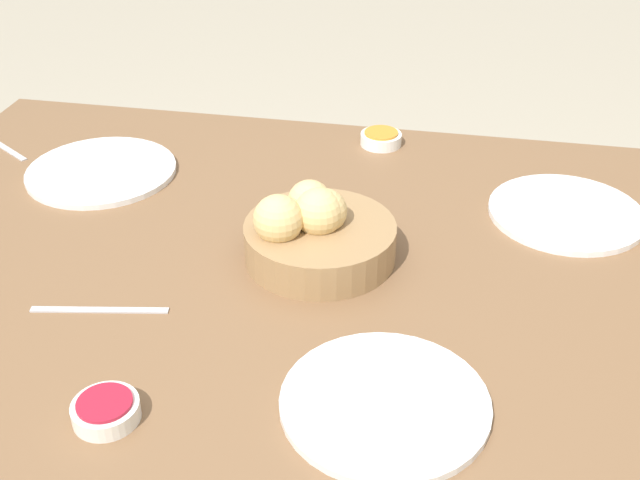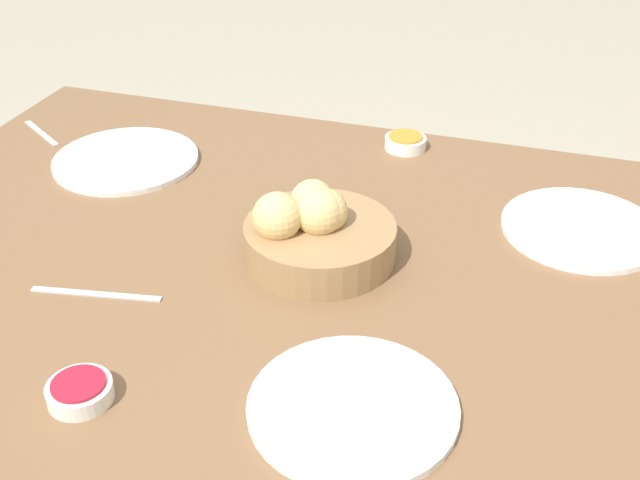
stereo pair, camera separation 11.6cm
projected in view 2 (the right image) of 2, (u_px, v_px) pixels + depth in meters
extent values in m
cube|color=brown|center=(292.00, 280.00, 1.16)|extent=(1.41, 1.02, 0.03)
cube|color=brown|center=(100.00, 257.00, 1.90)|extent=(0.06, 0.06, 0.74)
cylinder|color=#99754C|center=(320.00, 241.00, 1.16)|extent=(0.22, 0.22, 0.05)
sphere|color=#DBB775|center=(319.00, 212.00, 1.13)|extent=(0.07, 0.07, 0.07)
sphere|color=#DBB775|center=(312.00, 201.00, 1.16)|extent=(0.07, 0.07, 0.07)
sphere|color=#DBB775|center=(277.00, 217.00, 1.12)|extent=(0.07, 0.07, 0.07)
sphere|color=#DBB775|center=(325.00, 211.00, 1.14)|extent=(0.07, 0.07, 0.07)
cylinder|color=white|center=(581.00, 228.00, 1.23)|extent=(0.24, 0.24, 0.01)
cylinder|color=white|center=(126.00, 160.00, 1.43)|extent=(0.26, 0.26, 0.01)
cylinder|color=white|center=(353.00, 407.00, 0.91)|extent=(0.24, 0.24, 0.01)
cylinder|color=white|center=(80.00, 392.00, 0.92)|extent=(0.08, 0.08, 0.02)
cylinder|color=#A3192D|center=(78.00, 384.00, 0.91)|extent=(0.06, 0.06, 0.00)
cylinder|color=white|center=(405.00, 143.00, 1.48)|extent=(0.08, 0.08, 0.02)
cylinder|color=#C67F28|center=(406.00, 136.00, 1.47)|extent=(0.06, 0.06, 0.00)
cube|color=#B7B7BC|center=(96.00, 294.00, 1.10)|extent=(0.18, 0.04, 0.00)
cube|color=#B7B7BC|center=(41.00, 133.00, 1.53)|extent=(0.12, 0.08, 0.00)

